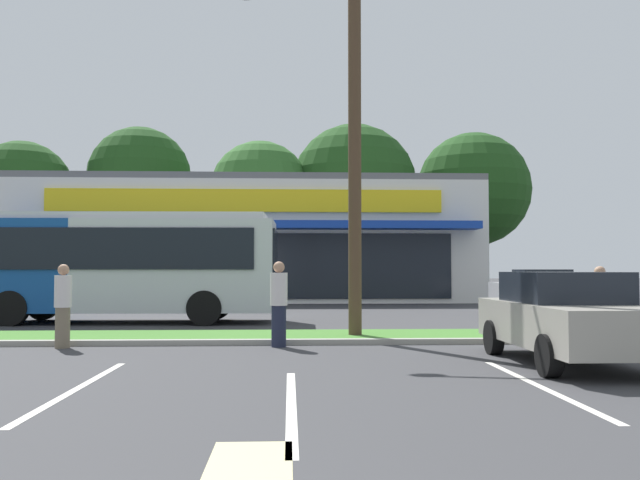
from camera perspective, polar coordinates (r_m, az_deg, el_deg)
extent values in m
cube|color=#427A2D|center=(15.87, -6.36, -8.00)|extent=(56.00, 2.20, 0.12)
cube|color=#99968C|center=(14.66, -6.67, -8.45)|extent=(56.00, 0.24, 0.12)
cube|color=silver|center=(9.92, -19.51, -11.54)|extent=(0.12, 4.80, 0.01)
cube|color=silver|center=(8.32, -2.41, -13.47)|extent=(0.12, 4.80, 0.01)
cube|color=silver|center=(10.00, 17.77, -11.49)|extent=(0.12, 4.80, 0.01)
cube|color=beige|center=(5.83, -5.92, -18.25)|extent=(0.70, 1.60, 0.01)
cube|color=silver|center=(37.95, -5.66, -0.45)|extent=(22.95, 12.02, 5.85)
cube|color=black|center=(31.89, -6.25, -2.17)|extent=(19.28, 0.08, 3.04)
cube|color=#14389E|center=(31.30, -6.31, 1.27)|extent=(21.57, 1.40, 0.35)
cube|color=yellow|center=(32.01, -6.23, 3.29)|extent=(18.36, 0.16, 1.05)
cube|color=slate|center=(38.19, -5.64, 4.17)|extent=(22.95, 12.02, 0.30)
cylinder|color=#473323|center=(47.33, -23.65, -1.60)|extent=(0.44, 0.44, 4.29)
sphere|color=#1E4719|center=(47.60, -23.56, 3.82)|extent=(6.28, 6.28, 6.28)
cylinder|color=#473323|center=(47.29, -14.85, -1.21)|extent=(0.44, 0.44, 5.14)
sphere|color=#1E4719|center=(47.68, -14.79, 5.00)|extent=(6.88, 6.88, 6.88)
cylinder|color=#473323|center=(44.61, -5.03, -1.78)|extent=(0.44, 0.44, 4.25)
sphere|color=#2D6026|center=(44.90, -5.01, 4.07)|extent=(6.55, 6.55, 6.55)
cylinder|color=#473323|center=(45.81, 2.85, -1.95)|extent=(0.44, 0.44, 4.01)
sphere|color=#1E4719|center=(46.15, 2.84, 4.46)|extent=(8.40, 8.40, 8.40)
cylinder|color=#473323|center=(47.79, 12.72, -1.82)|extent=(0.44, 0.44, 4.18)
sphere|color=#1E4719|center=(48.10, 12.66, 4.14)|extent=(7.75, 7.75, 7.75)
cylinder|color=#4C3826|center=(16.11, 2.90, 12.47)|extent=(0.30, 0.30, 11.49)
cube|color=silver|center=(21.05, -11.70, -2.13)|extent=(5.82, 2.69, 2.70)
cube|color=silver|center=(22.02, -20.72, 1.74)|extent=(12.35, 2.59, 0.20)
cube|color=black|center=(20.75, -21.97, -0.65)|extent=(11.78, 0.34, 1.19)
cube|color=black|center=(20.72, -3.75, -1.27)|extent=(0.11, 2.17, 1.51)
cylinder|color=black|center=(22.08, -8.71, -5.28)|extent=(1.01, 0.32, 1.00)
cylinder|color=black|center=(19.76, -9.60, -5.61)|extent=(1.01, 0.32, 1.00)
cylinder|color=black|center=(23.43, -22.08, -4.96)|extent=(1.01, 0.32, 1.00)
cylinder|color=black|center=(21.25, -24.34, -5.20)|extent=(1.01, 0.32, 1.00)
cube|color=#B7B7BC|center=(28.03, 18.41, -4.16)|extent=(4.13, 1.74, 0.77)
cube|color=black|center=(27.94, 17.99, -2.86)|extent=(1.86, 1.53, 0.50)
cylinder|color=black|center=(29.29, 20.19, -4.81)|extent=(0.64, 0.22, 0.64)
cylinder|color=black|center=(27.77, 21.51, -4.93)|extent=(0.64, 0.22, 0.64)
cylinder|color=black|center=(28.40, 15.40, -4.95)|extent=(0.64, 0.22, 0.64)
cylinder|color=black|center=(26.83, 16.49, -5.09)|extent=(0.64, 0.22, 0.64)
cube|color=#9E998C|center=(12.34, 20.04, -6.59)|extent=(1.86, 4.42, 0.71)
cube|color=black|center=(12.51, 19.61, -3.72)|extent=(1.63, 1.99, 0.52)
cylinder|color=black|center=(10.78, 18.52, -9.12)|extent=(0.22, 0.64, 0.64)
cylinder|color=black|center=(13.97, 21.25, -7.53)|extent=(0.22, 0.64, 0.64)
cylinder|color=black|center=(13.36, 14.25, -7.86)|extent=(0.22, 0.64, 0.64)
cylinder|color=#1E2338|center=(14.21, -3.45, -7.18)|extent=(0.30, 0.30, 0.85)
cylinder|color=silver|center=(14.16, -3.44, -4.10)|extent=(0.35, 0.35, 0.67)
sphere|color=tan|center=(14.16, -3.44, -2.27)|extent=(0.23, 0.23, 0.23)
cylinder|color=#726651|center=(14.94, -20.64, -6.85)|extent=(0.29, 0.29, 0.82)
cylinder|color=silver|center=(14.90, -20.60, -4.02)|extent=(0.34, 0.34, 0.65)
sphere|color=tan|center=(14.89, -20.58, -2.33)|extent=(0.23, 0.23, 0.23)
cylinder|color=#726651|center=(15.12, 22.34, -6.80)|extent=(0.28, 0.28, 0.80)
cylinder|color=black|center=(15.08, 22.29, -4.07)|extent=(0.33, 0.33, 0.64)
sphere|color=tan|center=(15.07, 22.27, -2.45)|extent=(0.22, 0.22, 0.22)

